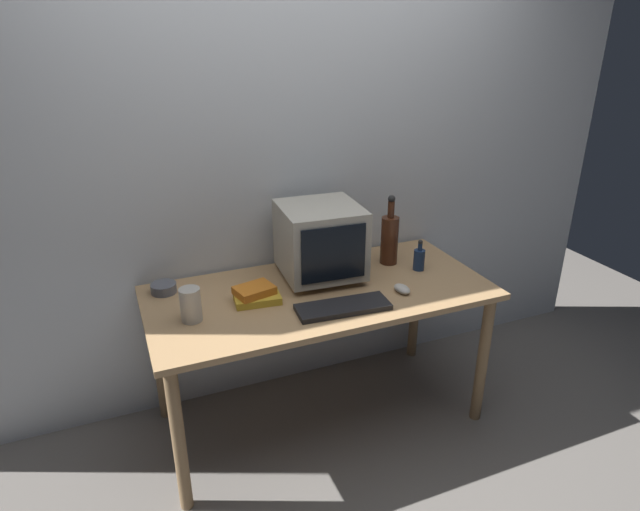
{
  "coord_description": "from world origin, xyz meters",
  "views": [
    {
      "loc": [
        -0.89,
        -2.15,
        1.93
      ],
      "look_at": [
        0.0,
        0.0,
        0.93
      ],
      "focal_mm": 30.58,
      "sensor_mm": 36.0,
      "label": 1
    }
  ],
  "objects": [
    {
      "name": "book_stack",
      "position": [
        -0.31,
        0.01,
        0.78
      ],
      "size": [
        0.22,
        0.17,
        0.07
      ],
      "color": "gold",
      "rests_on": "desk"
    },
    {
      "name": "ground_plane",
      "position": [
        0.0,
        0.0,
        0.0
      ],
      "size": [
        6.0,
        6.0,
        0.0
      ],
      "primitive_type": "plane",
      "color": "slate"
    },
    {
      "name": "crt_monitor",
      "position": [
        0.06,
        0.14,
        0.94
      ],
      "size": [
        0.4,
        0.41,
        0.37
      ],
      "color": "#B2AD9E",
      "rests_on": "desk"
    },
    {
      "name": "computer_mouse",
      "position": [
        0.35,
        -0.17,
        0.77
      ],
      "size": [
        0.07,
        0.11,
        0.04
      ],
      "primitive_type": "ellipsoid",
      "rotation": [
        0.0,
        0.0,
        0.1
      ],
      "color": "beige",
      "rests_on": "desk"
    },
    {
      "name": "back_wall",
      "position": [
        0.0,
        0.44,
        1.25
      ],
      "size": [
        4.0,
        0.08,
        2.5
      ],
      "primitive_type": "cube",
      "color": "silver",
      "rests_on": "ground"
    },
    {
      "name": "metal_canister",
      "position": [
        -0.62,
        -0.05,
        0.83
      ],
      "size": [
        0.09,
        0.09,
        0.15
      ],
      "primitive_type": "cylinder",
      "color": "#B7B2A8",
      "rests_on": "desk"
    },
    {
      "name": "desk",
      "position": [
        0.0,
        0.0,
        0.66
      ],
      "size": [
        1.63,
        0.76,
        0.75
      ],
      "color": "tan",
      "rests_on": "ground"
    },
    {
      "name": "keyboard",
      "position": [
        0.02,
        -0.21,
        0.76
      ],
      "size": [
        0.43,
        0.18,
        0.02
      ],
      "primitive_type": "cube",
      "rotation": [
        0.0,
        0.0,
        -0.07
      ],
      "color": "black",
      "rests_on": "desk"
    },
    {
      "name": "bottle_tall",
      "position": [
        0.46,
        0.16,
        0.89
      ],
      "size": [
        0.09,
        0.09,
        0.37
      ],
      "color": "#472314",
      "rests_on": "desk"
    },
    {
      "name": "cd_spindle",
      "position": [
        -0.69,
        0.26,
        0.77
      ],
      "size": [
        0.12,
        0.12,
        0.04
      ],
      "primitive_type": "cylinder",
      "color": "#595B66",
      "rests_on": "desk"
    },
    {
      "name": "bottle_short",
      "position": [
        0.56,
        0.02,
        0.81
      ],
      "size": [
        0.06,
        0.06,
        0.17
      ],
      "color": "navy",
      "rests_on": "desk"
    }
  ]
}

